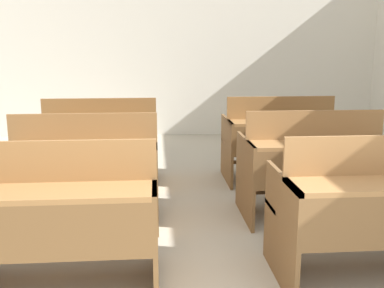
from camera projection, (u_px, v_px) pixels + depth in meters
name	position (u px, v px, depth m)	size (l,w,h in m)	color
wall_back	(181.00, 50.00, 7.31)	(6.63, 0.06, 2.81)	white
bench_front_left	(57.00, 218.00, 2.60)	(1.17, 0.71, 0.93)	brown
bench_front_right	(375.00, 209.00, 2.74)	(1.17, 0.71, 0.93)	brown
bench_second_left	(86.00, 169.00, 3.63)	(1.17, 0.71, 0.93)	brown
bench_second_right	(313.00, 164.00, 3.80)	(1.17, 0.71, 0.93)	brown
bench_third_left	(101.00, 142.00, 4.69)	(1.17, 0.71, 0.93)	brown
bench_third_right	(280.00, 138.00, 4.87)	(1.17, 0.71, 0.93)	brown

